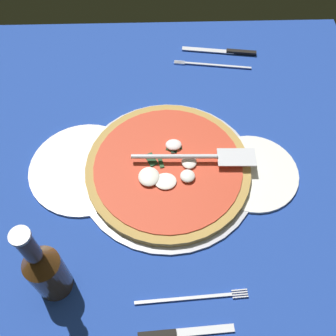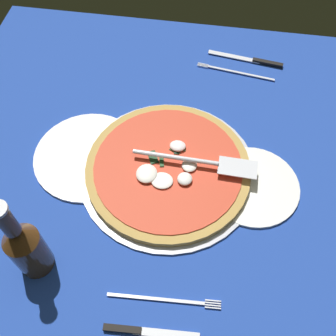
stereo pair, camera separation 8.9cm
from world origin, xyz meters
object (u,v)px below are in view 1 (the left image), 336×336
at_px(dinner_plate_left, 252,173).
at_px(place_setting_near, 219,59).
at_px(pizza, 168,168).
at_px(beer_bottle, 45,269).
at_px(pizza_server, 199,157).
at_px(place_setting_far, 185,316).
at_px(dinner_plate_right, 85,168).

relative_size(dinner_plate_left, place_setting_near, 0.89).
bearing_deg(pizza, beer_bottle, 48.53).
distance_m(pizza_server, place_setting_far, 0.33).
bearing_deg(place_setting_near, place_setting_far, 87.36).
bearing_deg(dinner_plate_left, dinner_plate_right, -3.49).
xyz_separation_m(dinner_plate_right, place_setting_near, (-0.34, -0.36, -0.00)).
bearing_deg(pizza_server, dinner_plate_right, -179.18).
xyz_separation_m(pizza_server, beer_bottle, (0.29, 0.26, 0.04)).
distance_m(dinner_plate_left, beer_bottle, 0.48).
xyz_separation_m(dinner_plate_right, pizza_server, (-0.26, 0.00, 0.04)).
bearing_deg(pizza_server, beer_bottle, -136.37).
distance_m(place_setting_near, place_setting_far, 0.70).
relative_size(pizza, beer_bottle, 1.59).
xyz_separation_m(place_setting_near, beer_bottle, (0.37, 0.62, 0.08)).
bearing_deg(place_setting_near, pizza, 75.83).
height_order(pizza, place_setting_near, pizza).
bearing_deg(beer_bottle, place_setting_far, 164.86).
height_order(dinner_plate_left, dinner_plate_right, same).
height_order(place_setting_near, place_setting_far, same).
xyz_separation_m(dinner_plate_left, place_setting_near, (0.04, -0.38, -0.00)).
relative_size(pizza, place_setting_near, 1.59).
bearing_deg(dinner_plate_left, pizza, -2.71).
relative_size(dinner_plate_right, pizza, 0.68).
xyz_separation_m(place_setting_near, place_setting_far, (0.13, 0.69, -0.00)).
height_order(dinner_plate_left, place_setting_far, place_setting_far).
relative_size(place_setting_near, beer_bottle, 1.00).
relative_size(place_setting_far, beer_bottle, 0.96).
bearing_deg(beer_bottle, dinner_plate_right, -96.72).
height_order(dinner_plate_left, pizza, pizza).
bearing_deg(dinner_plate_left, place_setting_far, 61.16).
distance_m(pizza_server, beer_bottle, 0.39).
xyz_separation_m(pizza, beer_bottle, (0.22, 0.25, 0.07)).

